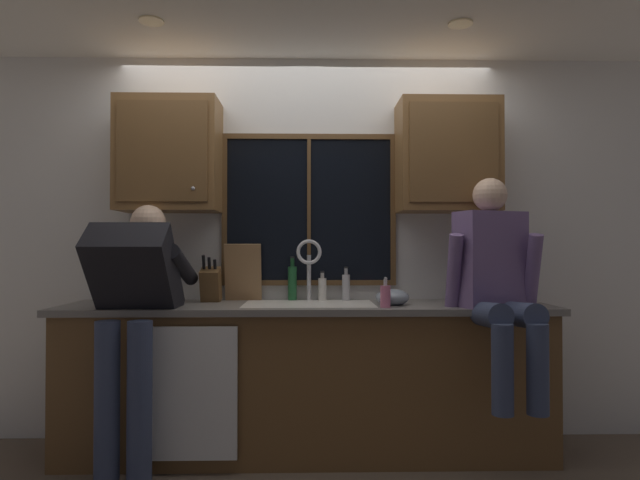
% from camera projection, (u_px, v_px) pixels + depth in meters
% --- Properties ---
extents(back_wall, '(5.32, 0.12, 2.55)m').
position_uv_depth(back_wall, '(307.00, 247.00, 3.66)').
color(back_wall, silver).
rests_on(back_wall, floor).
extents(ceiling_downlight_left, '(0.14, 0.14, 0.01)m').
position_uv_depth(ceiling_downlight_left, '(151.00, 21.00, 3.00)').
color(ceiling_downlight_left, '#FFEAB2').
extents(ceiling_downlight_right, '(0.14, 0.14, 0.01)m').
position_uv_depth(ceiling_downlight_right, '(460.00, 24.00, 3.03)').
color(ceiling_downlight_right, '#FFEAB2').
extents(window_glass, '(1.10, 0.02, 0.95)m').
position_uv_depth(window_glass, '(309.00, 210.00, 3.59)').
color(window_glass, black).
extents(window_frame_top, '(1.17, 0.02, 0.04)m').
position_uv_depth(window_frame_top, '(309.00, 137.00, 3.59)').
color(window_frame_top, brown).
extents(window_frame_bottom, '(1.17, 0.02, 0.04)m').
position_uv_depth(window_frame_bottom, '(309.00, 283.00, 3.57)').
color(window_frame_bottom, brown).
extents(window_frame_left, '(0.03, 0.02, 0.95)m').
position_uv_depth(window_frame_left, '(224.00, 209.00, 3.57)').
color(window_frame_left, brown).
extents(window_frame_right, '(0.03, 0.02, 0.95)m').
position_uv_depth(window_frame_right, '(393.00, 210.00, 3.59)').
color(window_frame_right, brown).
extents(window_mullion_center, '(0.02, 0.02, 0.95)m').
position_uv_depth(window_mullion_center, '(309.00, 210.00, 3.58)').
color(window_mullion_center, brown).
extents(lower_cabinet_run, '(2.92, 0.58, 0.88)m').
position_uv_depth(lower_cabinet_run, '(307.00, 381.00, 3.29)').
color(lower_cabinet_run, brown).
rests_on(lower_cabinet_run, floor).
extents(countertop, '(2.98, 0.62, 0.04)m').
position_uv_depth(countertop, '(307.00, 307.00, 3.28)').
color(countertop, slate).
rests_on(countertop, lower_cabinet_run).
extents(dishwasher_front, '(0.60, 0.02, 0.74)m').
position_uv_depth(dishwasher_front, '(183.00, 393.00, 2.96)').
color(dishwasher_front, white).
extents(upper_cabinet_left, '(0.63, 0.36, 0.72)m').
position_uv_depth(upper_cabinet_left, '(169.00, 156.00, 3.42)').
color(upper_cabinet_left, brown).
extents(upper_cabinet_right, '(0.63, 0.36, 0.72)m').
position_uv_depth(upper_cabinet_right, '(447.00, 156.00, 3.45)').
color(upper_cabinet_right, brown).
extents(sink, '(0.80, 0.46, 0.21)m').
position_uv_depth(sink, '(309.00, 320.00, 3.29)').
color(sink, white).
rests_on(sink, lower_cabinet_run).
extents(faucet, '(0.18, 0.09, 0.40)m').
position_uv_depth(faucet, '(310.00, 262.00, 3.48)').
color(faucet, silver).
rests_on(faucet, countertop).
extents(person_standing, '(0.53, 0.70, 1.53)m').
position_uv_depth(person_standing, '(134.00, 305.00, 2.97)').
color(person_standing, '#384260').
rests_on(person_standing, floor).
extents(person_sitting_on_counter, '(0.54, 0.66, 1.26)m').
position_uv_depth(person_sitting_on_counter, '(496.00, 276.00, 3.05)').
color(person_sitting_on_counter, '#384260').
rests_on(person_sitting_on_counter, countertop).
extents(knife_block, '(0.12, 0.18, 0.32)m').
position_uv_depth(knife_block, '(211.00, 285.00, 3.42)').
color(knife_block, brown).
rests_on(knife_block, countertop).
extents(cutting_board, '(0.24, 0.10, 0.38)m').
position_uv_depth(cutting_board, '(243.00, 272.00, 3.50)').
color(cutting_board, '#997047').
rests_on(cutting_board, countertop).
extents(mixing_bowl, '(0.20, 0.20, 0.10)m').
position_uv_depth(mixing_bowl, '(392.00, 297.00, 3.24)').
color(mixing_bowl, '#8C99A8').
rests_on(mixing_bowl, countertop).
extents(soap_dispenser, '(0.06, 0.07, 0.18)m').
position_uv_depth(soap_dispenser, '(385.00, 296.00, 3.10)').
color(soap_dispenser, pink).
rests_on(soap_dispenser, countertop).
extents(bottle_green_glass, '(0.05, 0.05, 0.20)m').
position_uv_depth(bottle_green_glass, '(322.00, 288.00, 3.50)').
color(bottle_green_glass, silver).
rests_on(bottle_green_glass, countertop).
extents(bottle_tall_clear, '(0.05, 0.05, 0.22)m').
position_uv_depth(bottle_tall_clear, '(346.00, 287.00, 3.51)').
color(bottle_tall_clear, '#B7B7BC').
rests_on(bottle_tall_clear, countertop).
extents(bottle_amber_small, '(0.06, 0.06, 0.29)m').
position_uv_depth(bottle_amber_small, '(292.00, 282.00, 3.52)').
color(bottle_amber_small, '#1E592D').
rests_on(bottle_amber_small, countertop).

